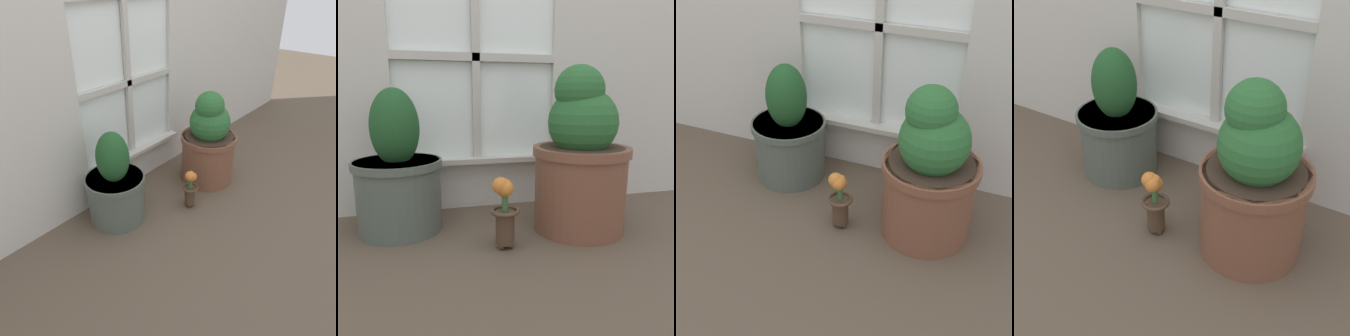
# 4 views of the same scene
# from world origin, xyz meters

# --- Properties ---
(ground_plane) EXTENTS (10.00, 10.00, 0.00)m
(ground_plane) POSITION_xyz_m (0.00, 0.00, 0.00)
(ground_plane) COLOR brown
(potted_plant_left) EXTENTS (0.35, 0.35, 0.57)m
(potted_plant_left) POSITION_xyz_m (-0.35, 0.42, 0.22)
(potted_plant_left) COLOR #4C564C
(potted_plant_left) RESTS_ON ground_plane
(potted_plant_right) EXTENTS (0.38, 0.38, 0.65)m
(potted_plant_right) POSITION_xyz_m (0.35, 0.26, 0.29)
(potted_plant_right) COLOR brown
(potted_plant_right) RESTS_ON ground_plane
(flower_vase) EXTENTS (0.11, 0.11, 0.26)m
(flower_vase) POSITION_xyz_m (0.01, 0.15, 0.15)
(flower_vase) COLOR #473323
(flower_vase) RESTS_ON ground_plane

